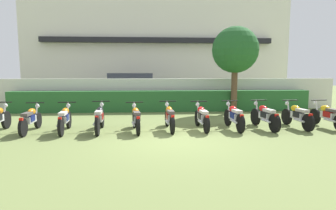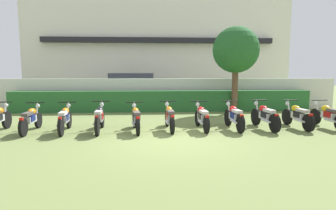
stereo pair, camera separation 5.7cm
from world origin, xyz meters
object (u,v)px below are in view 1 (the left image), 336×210
(motorcycle_in_row_6, at_px, (202,117))
(motorcycle_in_row_8, at_px, (265,116))
(tree_near_inspector, at_px, (235,50))
(motorcycle_in_row_2, at_px, (65,119))
(motorcycle_in_row_10, at_px, (327,115))
(motorcycle_in_row_1, at_px, (31,119))
(motorcycle_in_row_3, at_px, (100,118))
(motorcycle_in_row_9, at_px, (297,115))
(motorcycle_in_row_7, at_px, (234,116))
(parked_car, at_px, (134,88))
(motorcycle_in_row_4, at_px, (136,118))
(motorcycle_in_row_5, at_px, (169,117))

(motorcycle_in_row_6, height_order, motorcycle_in_row_8, motorcycle_in_row_8)
(tree_near_inspector, bearing_deg, motorcycle_in_row_2, -149.41)
(motorcycle_in_row_2, relative_size, motorcycle_in_row_10, 0.98)
(motorcycle_in_row_8, bearing_deg, motorcycle_in_row_6, 82.99)
(motorcycle_in_row_1, relative_size, motorcycle_in_row_3, 0.96)
(motorcycle_in_row_6, bearing_deg, motorcycle_in_row_8, -94.40)
(motorcycle_in_row_9, bearing_deg, motorcycle_in_row_10, -96.32)
(tree_near_inspector, distance_m, motorcycle_in_row_6, 5.27)
(tree_near_inspector, relative_size, motorcycle_in_row_9, 2.22)
(tree_near_inspector, relative_size, motorcycle_in_row_1, 2.20)
(motorcycle_in_row_3, bearing_deg, motorcycle_in_row_10, -92.71)
(motorcycle_in_row_6, xyz_separation_m, motorcycle_in_row_7, (1.11, -0.07, 0.01))
(tree_near_inspector, distance_m, motorcycle_in_row_8, 4.75)
(motorcycle_in_row_9, bearing_deg, motorcycle_in_row_8, 88.67)
(motorcycle_in_row_8, bearing_deg, motorcycle_in_row_9, -92.64)
(parked_car, height_order, motorcycle_in_row_1, parked_car)
(parked_car, distance_m, motorcycle_in_row_7, 9.10)
(tree_near_inspector, height_order, motorcycle_in_row_10, tree_near_inspector)
(motorcycle_in_row_2, xyz_separation_m, motorcycle_in_row_3, (1.13, 0.03, 0.01))
(motorcycle_in_row_8, distance_m, motorcycle_in_row_10, 2.30)
(motorcycle_in_row_1, xyz_separation_m, motorcycle_in_row_9, (9.10, 0.09, 0.01))
(motorcycle_in_row_4, bearing_deg, tree_near_inspector, -56.43)
(motorcycle_in_row_5, height_order, motorcycle_in_row_8, motorcycle_in_row_8)
(tree_near_inspector, height_order, motorcycle_in_row_2, tree_near_inspector)
(motorcycle_in_row_3, height_order, motorcycle_in_row_7, motorcycle_in_row_3)
(parked_car, bearing_deg, motorcycle_in_row_2, -100.94)
(tree_near_inspector, height_order, motorcycle_in_row_6, tree_near_inspector)
(motorcycle_in_row_1, height_order, motorcycle_in_row_9, motorcycle_in_row_9)
(motorcycle_in_row_4, height_order, motorcycle_in_row_9, motorcycle_in_row_9)
(motorcycle_in_row_3, bearing_deg, motorcycle_in_row_8, -92.79)
(parked_car, height_order, motorcycle_in_row_7, parked_car)
(motorcycle_in_row_2, height_order, motorcycle_in_row_8, motorcycle_in_row_8)
(motorcycle_in_row_2, bearing_deg, motorcycle_in_row_5, -93.37)
(motorcycle_in_row_3, relative_size, motorcycle_in_row_9, 1.05)
(motorcycle_in_row_1, xyz_separation_m, motorcycle_in_row_8, (7.90, 0.03, 0.02))
(motorcycle_in_row_1, distance_m, motorcycle_in_row_9, 9.10)
(motorcycle_in_row_3, distance_m, motorcycle_in_row_8, 5.66)
(motorcycle_in_row_1, xyz_separation_m, motorcycle_in_row_10, (10.19, 0.06, 0.01))
(motorcycle_in_row_6, bearing_deg, motorcycle_in_row_7, -96.52)
(motorcycle_in_row_7, relative_size, motorcycle_in_row_8, 0.95)
(motorcycle_in_row_6, height_order, motorcycle_in_row_9, motorcycle_in_row_9)
(parked_car, xyz_separation_m, motorcycle_in_row_5, (1.66, -8.14, -0.49))
(tree_near_inspector, xyz_separation_m, motorcycle_in_row_6, (-2.35, -3.97, -2.56))
(motorcycle_in_row_7, height_order, motorcycle_in_row_9, motorcycle_in_row_7)
(motorcycle_in_row_2, bearing_deg, motorcycle_in_row_7, -95.04)
(motorcycle_in_row_2, bearing_deg, motorcycle_in_row_8, -94.99)
(motorcycle_in_row_9, bearing_deg, motorcycle_in_row_1, 86.12)
(motorcycle_in_row_4, height_order, motorcycle_in_row_10, motorcycle_in_row_10)
(motorcycle_in_row_5, xyz_separation_m, motorcycle_in_row_10, (5.62, -0.03, -0.00))
(motorcycle_in_row_6, bearing_deg, motorcycle_in_row_3, 88.47)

